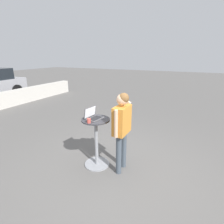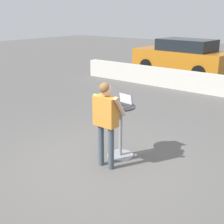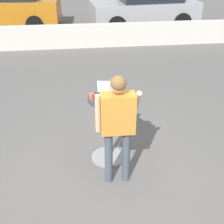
{
  "view_description": "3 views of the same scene",
  "coord_description": "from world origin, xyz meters",
  "px_view_note": "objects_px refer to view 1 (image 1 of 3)",
  "views": [
    {
      "loc": [
        -2.78,
        -1.27,
        2.27
      ],
      "look_at": [
        0.19,
        0.19,
        1.2
      ],
      "focal_mm": 28.0,
      "sensor_mm": 36.0,
      "label": 1
    },
    {
      "loc": [
        3.49,
        -4.14,
        2.8
      ],
      "look_at": [
        -0.0,
        0.23,
        0.99
      ],
      "focal_mm": 50.0,
      "sensor_mm": 36.0,
      "label": 2
    },
    {
      "loc": [
        -0.42,
        -3.52,
        3.04
      ],
      "look_at": [
        0.04,
        0.14,
        1.01
      ],
      "focal_mm": 50.0,
      "sensor_mm": 36.0,
      "label": 3
    }
  ],
  "objects_px": {
    "coffee_mug": "(89,121)",
    "standing_person": "(122,123)",
    "cafe_table": "(96,141)",
    "laptop": "(93,116)"
  },
  "relations": [
    {
      "from": "coffee_mug",
      "to": "standing_person",
      "type": "height_order",
      "value": "standing_person"
    },
    {
      "from": "cafe_table",
      "to": "coffee_mug",
      "type": "relative_size",
      "value": 10.07
    },
    {
      "from": "coffee_mug",
      "to": "cafe_table",
      "type": "bearing_deg",
      "value": -2.36
    },
    {
      "from": "laptop",
      "to": "standing_person",
      "type": "xyz_separation_m",
      "value": [
        0.06,
        -0.6,
        -0.07
      ]
    },
    {
      "from": "laptop",
      "to": "standing_person",
      "type": "height_order",
      "value": "standing_person"
    },
    {
      "from": "standing_person",
      "to": "coffee_mug",
      "type": "bearing_deg",
      "value": 118.67
    },
    {
      "from": "cafe_table",
      "to": "standing_person",
      "type": "distance_m",
      "value": 0.72
    },
    {
      "from": "cafe_table",
      "to": "laptop",
      "type": "relative_size",
      "value": 2.86
    },
    {
      "from": "cafe_table",
      "to": "standing_person",
      "type": "bearing_deg",
      "value": -82.6
    },
    {
      "from": "laptop",
      "to": "coffee_mug",
      "type": "height_order",
      "value": "laptop"
    }
  ]
}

